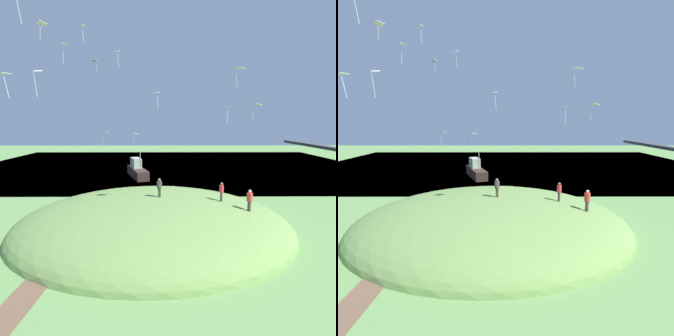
{
  "view_description": "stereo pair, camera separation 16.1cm",
  "coord_description": "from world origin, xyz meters",
  "views": [
    {
      "loc": [
        30.45,
        -0.99,
        9.14
      ],
      "look_at": [
        1.99,
        -0.75,
        4.49
      ],
      "focal_mm": 30.4,
      "sensor_mm": 36.0,
      "label": 1
    },
    {
      "loc": [
        30.45,
        -0.82,
        9.14
      ],
      "look_at": [
        1.99,
        -0.75,
        4.49
      ],
      "focal_mm": 30.4,
      "sensor_mm": 36.0,
      "label": 2
    }
  ],
  "objects": [
    {
      "name": "kite_13",
      "position": [
        4.32,
        7.2,
        10.6
      ],
      "size": [
        1.05,
        0.83,
        1.7
      ],
      "color": "white"
    },
    {
      "name": "kite_10",
      "position": [
        10.23,
        -11.99,
        12.28
      ],
      "size": [
        0.93,
        0.75,
        1.67
      ],
      "color": "white"
    },
    {
      "name": "person_near_shore",
      "position": [
        8.82,
        5.62,
        3.2
      ],
      "size": [
        0.64,
        0.64,
        1.72
      ],
      "rotation": [
        0.0,
        0.0,
        3.77
      ],
      "color": "#574847",
      "rests_on": "grass_hill"
    },
    {
      "name": "kite_8",
      "position": [
        -1.95,
        -4.54,
        7.79
      ],
      "size": [
        1.2,
        1.14,
        1.17
      ],
      "color": "white"
    },
    {
      "name": "person_walking_path",
      "position": [
        7.35,
        -1.52,
        3.88
      ],
      "size": [
        0.42,
        0.42,
        1.59
      ],
      "rotation": [
        0.0,
        0.0,
        4.71
      ],
      "color": "#3D3D24",
      "rests_on": "grass_hill"
    },
    {
      "name": "ground_plane",
      "position": [
        0.0,
        0.0,
        0.0
      ],
      "size": [
        160.0,
        160.0,
        0.0
      ],
      "primitive_type": "plane",
      "color": "#6E9C52"
    },
    {
      "name": "kite_2",
      "position": [
        5.6,
        -11.12,
        17.01
      ],
      "size": [
        1.12,
        1.06,
        1.36
      ],
      "color": "white"
    },
    {
      "name": "kite_12",
      "position": [
        1.77,
        -8.84,
        17.92
      ],
      "size": [
        0.73,
        0.72,
        1.44
      ],
      "color": "white"
    },
    {
      "name": "kite_11",
      "position": [
        4.56,
        5.46,
        13.65
      ],
      "size": [
        1.08,
        1.11,
        1.84
      ],
      "color": "white"
    },
    {
      "name": "bridge_deck_far",
      "position": [
        -29.45,
        34.69,
        3.46
      ],
      "size": [
        46.74,
        1.8,
        0.7
      ],
      "primitive_type": "cube",
      "color": "#4B4A48"
    },
    {
      "name": "person_with_child",
      "position": [
        7.41,
        3.67,
        3.56
      ],
      "size": [
        0.51,
        0.51,
        1.62
      ],
      "rotation": [
        0.0,
        0.0,
        5.61
      ],
      "color": "#342B2F",
      "rests_on": "grass_hill"
    },
    {
      "name": "lake_water",
      "position": [
        -29.45,
        0.0,
        -0.2
      ],
      "size": [
        51.93,
        80.0,
        0.4
      ],
      "primitive_type": "cube",
      "color": "slate",
      "rests_on": "ground_plane"
    },
    {
      "name": "kite_1",
      "position": [
        2.6,
        4.97,
        10.45
      ],
      "size": [
        0.83,
        1.0,
        1.68
      ],
      "color": "white"
    },
    {
      "name": "kite_7",
      "position": [
        -4.71,
        -8.57,
        7.8
      ],
      "size": [
        1.22,
        1.19,
        1.6
      ],
      "color": "silver"
    },
    {
      "name": "kite_4",
      "position": [
        -5.52,
        -6.91,
        17.36
      ],
      "size": [
        0.98,
        1.1,
        2.13
      ],
      "color": "white"
    },
    {
      "name": "kite_6",
      "position": [
        3.06,
        -1.86,
        11.7
      ],
      "size": [
        0.86,
        0.79,
        1.55
      ],
      "color": "white"
    },
    {
      "name": "kite_5",
      "position": [
        0.28,
        -11.14,
        16.62
      ],
      "size": [
        0.87,
        0.74,
        1.98
      ],
      "color": "white"
    },
    {
      "name": "kite_14",
      "position": [
        -5.51,
        -9.49,
        16.36
      ],
      "size": [
        1.0,
        0.98,
        1.26
      ],
      "color": "white"
    },
    {
      "name": "kite_3",
      "position": [
        7.05,
        -11.14,
        12.85
      ],
      "size": [
        0.45,
        0.66,
        2.12
      ],
      "color": "white"
    },
    {
      "name": "boat_on_lake",
      "position": [
        -16.37,
        -5.74,
        1.08
      ],
      "size": [
        8.26,
        4.36,
        4.47
      ],
      "rotation": [
        0.0,
        0.0,
        3.46
      ],
      "color": "#3C2A22",
      "rests_on": "lake_water"
    },
    {
      "name": "grass_hill",
      "position": [
        6.81,
        -2.1,
        0.0
      ],
      "size": [
        20.57,
        23.76,
        5.81
      ],
      "primitive_type": "ellipsoid",
      "color": "#749A4E",
      "rests_on": "ground_plane"
    }
  ]
}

